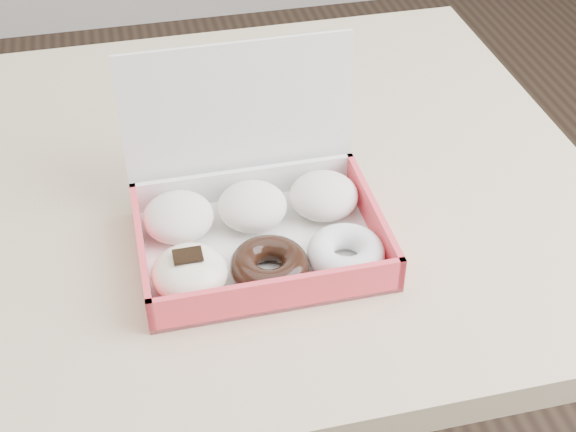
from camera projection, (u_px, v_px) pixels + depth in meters
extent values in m
cube|color=tan|center=(125.00, 203.00, 1.02)|extent=(1.20, 0.80, 0.04)
cylinder|color=tan|center=(411.00, 202.00, 1.62)|extent=(0.05, 0.05, 0.71)
cube|color=white|center=(261.00, 249.00, 0.92)|extent=(0.27, 0.20, 0.01)
cube|color=#FD3F4C|center=(279.00, 295.00, 0.83)|extent=(0.27, 0.01, 0.05)
cube|color=white|center=(244.00, 185.00, 0.98)|extent=(0.27, 0.01, 0.05)
cube|color=#FD3F4C|center=(142.00, 254.00, 0.88)|extent=(0.01, 0.20, 0.05)
cube|color=#FD3F4C|center=(373.00, 218.00, 0.93)|extent=(0.01, 0.20, 0.05)
cube|color=white|center=(239.00, 123.00, 0.94)|extent=(0.27, 0.02, 0.20)
ellipsoid|color=white|center=(178.00, 217.00, 0.92)|extent=(0.08, 0.08, 0.05)
ellipsoid|color=white|center=(252.00, 206.00, 0.94)|extent=(0.08, 0.08, 0.05)
ellipsoid|color=white|center=(324.00, 196.00, 0.95)|extent=(0.08, 0.08, 0.05)
ellipsoid|color=#FBEFCB|center=(190.00, 273.00, 0.85)|extent=(0.08, 0.08, 0.05)
cube|color=black|center=(188.00, 255.00, 0.83)|extent=(0.03, 0.02, 0.00)
torus|color=black|center=(269.00, 265.00, 0.87)|extent=(0.09, 0.09, 0.03)
torus|color=white|center=(346.00, 253.00, 0.88)|extent=(0.09, 0.09, 0.03)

